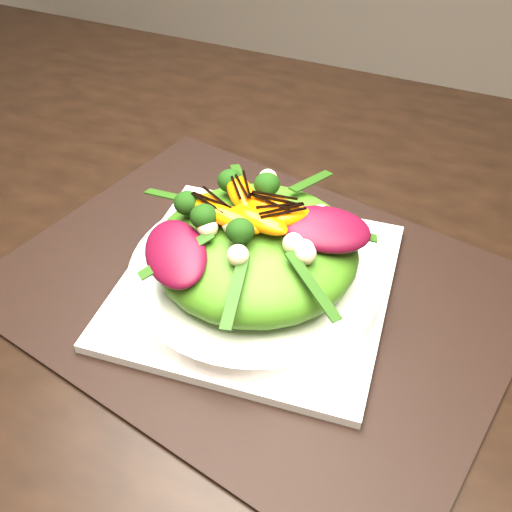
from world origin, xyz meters
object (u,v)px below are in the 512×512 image
at_px(plate_base, 256,284).
at_px(salad_bowl, 256,273).
at_px(placemat, 256,288).
at_px(orange_segment, 256,207).
at_px(dining_table, 202,209).
at_px(lettuce_mound, 256,249).

height_order(plate_base, salad_bowl, salad_bowl).
xyz_separation_m(placemat, salad_bowl, (-0.00, -0.00, 0.02)).
xyz_separation_m(plate_base, orange_segment, (-0.01, 0.01, 0.09)).
bearing_deg(orange_segment, plate_base, -66.36).
bearing_deg(salad_bowl, orange_segment, 113.64).
height_order(placemat, salad_bowl, salad_bowl).
relative_size(plate_base, salad_bowl, 1.04).
bearing_deg(dining_table, orange_segment, -41.47).
distance_m(salad_bowl, lettuce_mound, 0.03).
xyz_separation_m(plate_base, lettuce_mound, (0.00, 0.00, 0.05)).
height_order(dining_table, plate_base, dining_table).
bearing_deg(placemat, lettuce_mound, -135.00).
relative_size(dining_table, lettuce_mound, 7.51).
bearing_deg(plate_base, orange_segment, 113.64).
xyz_separation_m(dining_table, lettuce_mound, (0.14, -0.13, 0.08)).
height_order(lettuce_mound, orange_segment, orange_segment).
bearing_deg(lettuce_mound, dining_table, 136.73).
bearing_deg(salad_bowl, dining_table, 136.73).
relative_size(placemat, lettuce_mound, 2.51).
xyz_separation_m(dining_table, plate_base, (0.14, -0.13, 0.03)).
xyz_separation_m(salad_bowl, orange_segment, (-0.01, 0.01, 0.08)).
distance_m(dining_table, orange_segment, 0.21).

